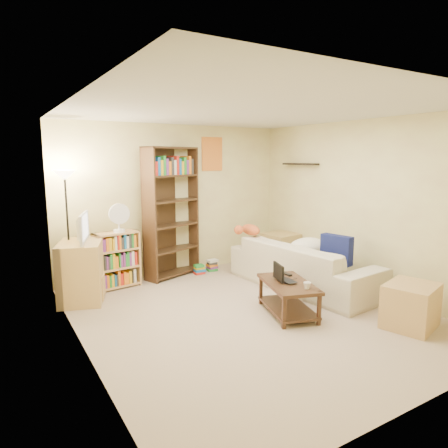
# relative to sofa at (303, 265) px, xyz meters

# --- Properties ---
(room) EXTENTS (4.50, 4.54, 2.52)m
(room) POSITION_rel_sofa_xyz_m (-1.30, -0.47, 1.27)
(room) COLOR #C2AA91
(room) RESTS_ON ground
(sofa) EXTENTS (2.57, 1.40, 0.70)m
(sofa) POSITION_rel_sofa_xyz_m (0.00, 0.00, 0.00)
(sofa) COLOR beige
(sofa) RESTS_ON ground
(navy_pillow) EXTENTS (0.23, 0.48, 0.41)m
(navy_pillow) POSITION_rel_sofa_xyz_m (0.17, -0.50, 0.32)
(navy_pillow) COLOR #121951
(navy_pillow) RESTS_ON sofa
(cream_blanket) EXTENTS (0.64, 0.46, 0.28)m
(cream_blanket) POSITION_rel_sofa_xyz_m (0.17, 0.07, 0.25)
(cream_blanket) COLOR white
(cream_blanket) RESTS_ON sofa
(tabby_cat) EXTENTS (0.55, 0.24, 0.19)m
(tabby_cat) POSITION_rel_sofa_xyz_m (-0.40, 0.88, 0.44)
(tabby_cat) COLOR #D65E2D
(tabby_cat) RESTS_ON sofa
(coffee_table) EXTENTS (0.78, 1.05, 0.42)m
(coffee_table) POSITION_rel_sofa_xyz_m (-0.89, -0.71, -0.08)
(coffee_table) COLOR #43251A
(coffee_table) RESTS_ON ground
(laptop) EXTENTS (0.36, 0.25, 0.03)m
(laptop) POSITION_rel_sofa_xyz_m (-0.85, -0.66, 0.08)
(laptop) COLOR black
(laptop) RESTS_ON coffee_table
(laptop_screen) EXTENTS (0.11, 0.30, 0.21)m
(laptop_screen) POSITION_rel_sofa_xyz_m (-0.98, -0.62, 0.19)
(laptop_screen) COLOR white
(laptop_screen) RESTS_ON laptop
(mug) EXTENTS (0.09, 0.09, 0.08)m
(mug) POSITION_rel_sofa_xyz_m (-0.87, -1.03, 0.11)
(mug) COLOR white
(mug) RESTS_ON coffee_table
(tv_remote) EXTENTS (0.05, 0.17, 0.02)m
(tv_remote) POSITION_rel_sofa_xyz_m (-0.69, -0.45, 0.08)
(tv_remote) COLOR black
(tv_remote) RESTS_ON coffee_table
(tv_stand) EXTENTS (0.77, 0.91, 0.82)m
(tv_stand) POSITION_rel_sofa_xyz_m (-3.00, 1.14, 0.06)
(tv_stand) COLOR tan
(tv_stand) RESTS_ON ground
(television) EXTENTS (0.74, 0.52, 0.39)m
(television) POSITION_rel_sofa_xyz_m (-3.00, 1.14, 0.67)
(television) COLOR black
(television) RESTS_ON tv_stand
(tall_bookshelf) EXTENTS (1.01, 0.61, 2.13)m
(tall_bookshelf) POSITION_rel_sofa_xyz_m (-1.46, 1.57, 0.77)
(tall_bookshelf) COLOR #422A19
(tall_bookshelf) RESTS_ON ground
(short_bookshelf) EXTENTS (0.70, 0.36, 0.86)m
(short_bookshelf) POSITION_rel_sofa_xyz_m (-2.42, 1.43, 0.08)
(short_bookshelf) COLOR tan
(short_bookshelf) RESTS_ON ground
(desk_fan) EXTENTS (0.31, 0.17, 0.43)m
(desk_fan) POSITION_rel_sofa_xyz_m (-2.38, 1.39, 0.74)
(desk_fan) COLOR white
(desk_fan) RESTS_ON short_bookshelf
(floor_lamp) EXTENTS (0.30, 0.30, 1.79)m
(floor_lamp) POSITION_rel_sofa_xyz_m (-3.10, 1.37, 1.08)
(floor_lamp) COLOR black
(floor_lamp) RESTS_ON ground
(side_table) EXTENTS (0.61, 0.61, 0.62)m
(side_table) POSITION_rel_sofa_xyz_m (0.42, 1.04, -0.04)
(side_table) COLOR tan
(side_table) RESTS_ON ground
(end_cabinet) EXTENTS (0.73, 0.66, 0.51)m
(end_cabinet) POSITION_rel_sofa_xyz_m (0.09, -1.75, -0.09)
(end_cabinet) COLOR tan
(end_cabinet) RESTS_ON ground
(book_stacks) EXTENTS (0.48, 0.21, 0.20)m
(book_stacks) POSITION_rel_sofa_xyz_m (-0.87, 1.47, -0.26)
(book_stacks) COLOR red
(book_stacks) RESTS_ON ground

